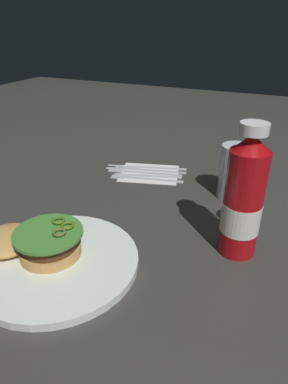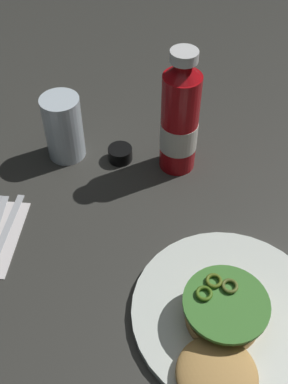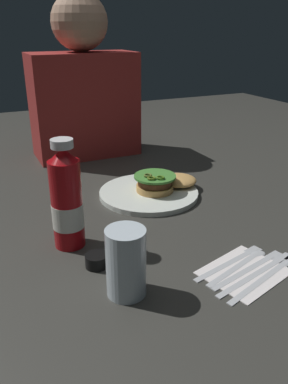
{
  "view_description": "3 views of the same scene",
  "coord_description": "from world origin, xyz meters",
  "views": [
    {
      "loc": [
        -0.22,
        0.48,
        0.37
      ],
      "look_at": [
        0.04,
        -0.09,
        0.04
      ],
      "focal_mm": 31.23,
      "sensor_mm": 36.0,
      "label": 1
    },
    {
      "loc": [
        0.44,
        0.14,
        0.61
      ],
      "look_at": [
        -0.02,
        -0.03,
        0.08
      ],
      "focal_mm": 43.48,
      "sensor_mm": 36.0,
      "label": 2
    },
    {
      "loc": [
        -0.33,
        -0.75,
        0.44
      ],
      "look_at": [
        0.01,
        -0.02,
        0.09
      ],
      "focal_mm": 35.99,
      "sensor_mm": 36.0,
      "label": 3
    }
  ],
  "objects": [
    {
      "name": "condiment_cup",
      "position": [
        -0.15,
        -0.13,
        0.01
      ],
      "size": [
        0.05,
        0.05,
        0.03
      ],
      "primitive_type": "cylinder",
      "color": "black",
      "rests_on": "ground_plane"
    },
    {
      "name": "dinner_plate",
      "position": [
        0.09,
        0.14,
        0.01
      ],
      "size": [
        0.28,
        0.28,
        0.01
      ],
      "primitive_type": "cylinder",
      "color": "white",
      "rests_on": "ground_plane"
    },
    {
      "name": "ground_plane",
      "position": [
        0.0,
        0.0,
        0.0
      ],
      "size": [
        3.0,
        3.0,
        0.0
      ],
      "primitive_type": "plane",
      "color": "#363530"
    },
    {
      "name": "diner_person",
      "position": [
        0.05,
        0.58,
        0.24
      ],
      "size": [
        0.36,
        0.19,
        0.54
      ],
      "color": "#A12C29",
      "rests_on": "ground_plane"
    },
    {
      "name": "steak_knife",
      "position": [
        0.13,
        -0.27,
        0.0
      ],
      "size": [
        0.2,
        0.06,
        0.0
      ],
      "color": "silver",
      "rests_on": "napkin"
    },
    {
      "name": "fork_utensil",
      "position": [
        0.11,
        -0.23,
        0.0
      ],
      "size": [
        0.19,
        0.06,
        0.0
      ],
      "color": "silver",
      "rests_on": "napkin"
    },
    {
      "name": "ketchup_bottle",
      "position": [
        -0.17,
        -0.03,
        0.1
      ],
      "size": [
        0.07,
        0.07,
        0.24
      ],
      "color": "#B20D12",
      "rests_on": "ground_plane"
    },
    {
      "name": "napkin",
      "position": [
        0.1,
        -0.27,
        0.0
      ],
      "size": [
        0.18,
        0.16,
        0.0
      ],
      "primitive_type": "cube",
      "rotation": [
        0.0,
        0.0,
        0.27
      ],
      "color": "white",
      "rests_on": "ground_plane"
    },
    {
      "name": "burger_sandwich",
      "position": [
        0.14,
        0.14,
        0.03
      ],
      "size": [
        0.19,
        0.12,
        0.05
      ],
      "color": "tan",
      "rests_on": "dinner_plate"
    },
    {
      "name": "table_knife",
      "position": [
        0.14,
        -0.3,
        0.0
      ],
      "size": [
        0.22,
        0.08,
        0.0
      ],
      "color": "silver",
      "rests_on": "napkin"
    },
    {
      "name": "water_glass",
      "position": [
        -0.13,
        -0.23,
        0.06
      ],
      "size": [
        0.07,
        0.07,
        0.13
      ],
      "primitive_type": "cylinder",
      "color": "silver",
      "rests_on": "ground_plane"
    },
    {
      "name": "spoon_utensil",
      "position": [
        0.12,
        -0.25,
        0.0
      ],
      "size": [
        0.18,
        0.07,
        0.0
      ],
      "color": "silver",
      "rests_on": "napkin"
    },
    {
      "name": "butter_knife",
      "position": [
        0.13,
        -0.29,
        0.0
      ],
      "size": [
        0.22,
        0.07,
        0.0
      ],
      "color": "silver",
      "rests_on": "napkin"
    }
  ]
}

